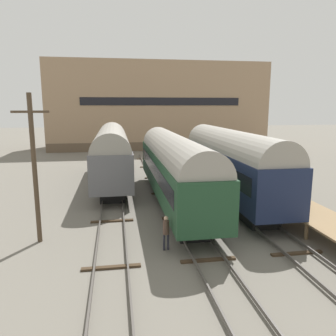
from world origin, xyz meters
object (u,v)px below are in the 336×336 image
train_car_green (174,165)px  train_car_grey (112,152)px  person_worker (166,230)px  bench (297,195)px  utility_pole (34,167)px  train_car_navy (230,161)px

train_car_green → train_car_grey: train_car_grey is taller
train_car_green → person_worker: (-1.74, -7.57, -1.83)m
bench → utility_pole: utility_pole is taller
train_car_navy → person_worker: 10.34m
train_car_grey → utility_pole: (-3.74, -12.73, 1.02)m
train_car_navy → bench: bearing=-58.2°
train_car_green → utility_pole: (-8.15, -5.49, 1.11)m
train_car_navy → bench: size_ratio=11.53×
train_car_navy → utility_pole: utility_pole is taller
train_car_grey → bench: size_ratio=11.60×
train_car_grey → utility_pole: 13.31m
train_car_navy → bench: (2.85, -4.59, -1.55)m
train_car_navy → train_car_grey: 11.10m
train_car_green → train_car_grey: bearing=121.3°
train_car_navy → train_car_grey: size_ratio=0.99×
train_car_navy → train_car_grey: (-8.82, 6.73, -0.04)m
train_car_navy → person_worker: size_ratio=9.18×
train_car_navy → utility_pole: 13.95m
bench → utility_pole: (-15.41, -1.41, 2.54)m
train_car_navy → utility_pole: size_ratio=2.10×
train_car_green → person_worker: 7.98m
utility_pole → train_car_green: bearing=33.9°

